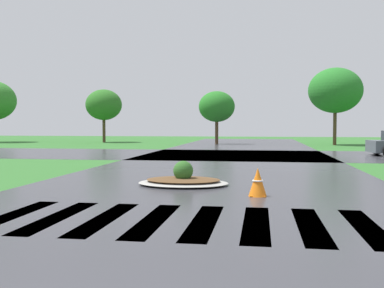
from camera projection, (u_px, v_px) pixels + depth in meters
The scene contains 6 objects.
asphalt_roadway at pixel (209, 186), 12.32m from camera, with size 10.15×80.00×0.01m, color #35353A.
asphalt_cross_road at pixel (235, 155), 24.82m from camera, with size 90.00×9.13×0.01m, color #35353A.
crosswalk_stripes at pixel (179, 221), 7.82m from camera, with size 6.75×2.94×0.01m.
median_island at pixel (183, 180), 12.46m from camera, with size 2.53×1.88×0.68m.
traffic_cone at pixel (258, 182), 10.49m from camera, with size 0.43×0.43×0.67m.
background_treeline at pixel (196, 100), 39.06m from camera, with size 46.68×6.49×6.32m.
Camera 1 is at (1.41, -2.18, 1.70)m, focal length 41.73 mm.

